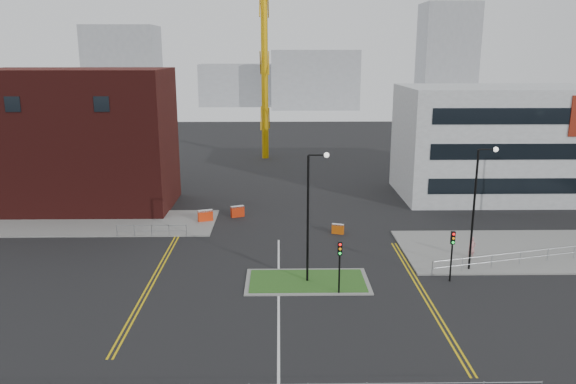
% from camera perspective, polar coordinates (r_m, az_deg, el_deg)
% --- Properties ---
extents(ground, '(200.00, 200.00, 0.00)m').
position_cam_1_polar(ground, '(32.44, -0.96, -14.73)').
color(ground, black).
rests_on(ground, ground).
extents(pavement_left, '(28.00, 8.00, 0.12)m').
position_cam_1_polar(pavement_left, '(56.46, -21.73, -2.95)').
color(pavement_left, slate).
rests_on(pavement_left, ground).
extents(pavement_right, '(24.00, 10.00, 0.12)m').
position_cam_1_polar(pavement_right, '(50.23, 25.14, -5.36)').
color(pavement_right, slate).
rests_on(pavement_right, ground).
extents(island_kerb, '(8.60, 4.60, 0.08)m').
position_cam_1_polar(island_kerb, '(39.67, 1.97, -9.07)').
color(island_kerb, slate).
rests_on(island_kerb, ground).
extents(grass_island, '(8.00, 4.00, 0.12)m').
position_cam_1_polar(grass_island, '(39.66, 1.97, -9.04)').
color(grass_island, '#22531B').
rests_on(grass_island, ground).
extents(brick_building, '(24.20, 10.07, 14.24)m').
position_cam_1_polar(brick_building, '(61.57, -22.97, 4.78)').
color(brick_building, '#431210').
rests_on(brick_building, ground).
extents(office_block, '(25.00, 12.20, 12.00)m').
position_cam_1_polar(office_block, '(66.43, 22.16, 4.72)').
color(office_block, '#A8ABAD').
rests_on(office_block, ground).
extents(streetlamp_island, '(1.46, 0.36, 9.18)m').
position_cam_1_polar(streetlamp_island, '(37.89, 2.37, -1.58)').
color(streetlamp_island, black).
rests_on(streetlamp_island, ground).
extents(streetlamp_right_near, '(1.46, 0.36, 9.18)m').
position_cam_1_polar(streetlamp_right_near, '(42.20, 18.70, -0.69)').
color(streetlamp_right_near, black).
rests_on(streetlamp_right_near, ground).
extents(traffic_light_island, '(0.28, 0.33, 3.65)m').
position_cam_1_polar(traffic_light_island, '(37.01, 5.27, -6.65)').
color(traffic_light_island, black).
rests_on(traffic_light_island, ground).
extents(traffic_light_right, '(0.28, 0.33, 3.65)m').
position_cam_1_polar(traffic_light_right, '(40.47, 16.35, -5.34)').
color(traffic_light_right, black).
rests_on(traffic_light_right, ground).
extents(railing_left, '(6.05, 0.05, 1.10)m').
position_cam_1_polar(railing_left, '(49.99, -13.70, -3.65)').
color(railing_left, gray).
rests_on(railing_left, ground).
extents(railing_right, '(19.05, 5.05, 1.10)m').
position_cam_1_polar(railing_right, '(47.24, 24.89, -5.60)').
color(railing_right, gray).
rests_on(railing_right, ground).
extents(centre_line, '(0.15, 30.00, 0.01)m').
position_cam_1_polar(centre_line, '(34.20, -0.96, -13.11)').
color(centre_line, silver).
rests_on(centre_line, ground).
extents(yellow_left_a, '(0.12, 24.00, 0.01)m').
position_cam_1_polar(yellow_left_a, '(42.46, -13.31, -7.91)').
color(yellow_left_a, gold).
rests_on(yellow_left_a, ground).
extents(yellow_left_b, '(0.12, 24.00, 0.01)m').
position_cam_1_polar(yellow_left_b, '(42.40, -12.91, -7.92)').
color(yellow_left_b, gold).
rests_on(yellow_left_b, ground).
extents(yellow_right_a, '(0.12, 20.00, 0.01)m').
position_cam_1_polar(yellow_right_a, '(38.96, 13.38, -9.97)').
color(yellow_right_a, gold).
rests_on(yellow_right_a, ground).
extents(yellow_right_b, '(0.12, 20.00, 0.01)m').
position_cam_1_polar(yellow_right_b, '(39.04, 13.81, -9.95)').
color(yellow_right_b, gold).
rests_on(yellow_right_b, ground).
extents(skyline_a, '(18.00, 12.00, 22.00)m').
position_cam_1_polar(skyline_a, '(153.80, -16.37, 11.83)').
color(skyline_a, gray).
rests_on(skyline_a, ground).
extents(skyline_b, '(24.00, 12.00, 16.00)m').
position_cam_1_polar(skyline_b, '(158.91, 2.72, 11.34)').
color(skyline_b, gray).
rests_on(skyline_b, ground).
extents(skyline_c, '(14.00, 12.00, 28.00)m').
position_cam_1_polar(skyline_c, '(159.87, 15.82, 13.01)').
color(skyline_c, gray).
rests_on(skyline_c, ground).
extents(skyline_d, '(30.00, 12.00, 12.00)m').
position_cam_1_polar(skyline_d, '(168.88, -3.72, 10.81)').
color(skyline_d, gray).
rests_on(skyline_d, ground).
extents(pedestrian, '(0.76, 0.62, 1.80)m').
position_cam_1_polar(pedestrian, '(45.75, 18.16, -5.43)').
color(pedestrian, tan).
rests_on(pedestrian, ground).
extents(barrier_left, '(1.45, 0.88, 1.16)m').
position_cam_1_polar(barrier_left, '(53.38, -8.40, -2.39)').
color(barrier_left, red).
rests_on(barrier_left, ground).
extents(barrier_mid, '(1.35, 0.89, 1.08)m').
position_cam_1_polar(barrier_mid, '(54.69, -5.15, -1.93)').
color(barrier_mid, red).
rests_on(barrier_mid, ground).
extents(barrier_right, '(1.11, 0.67, 0.88)m').
position_cam_1_polar(barrier_right, '(49.71, 5.08, -3.71)').
color(barrier_right, '#C7510B').
rests_on(barrier_right, ground).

